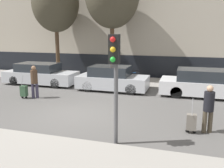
# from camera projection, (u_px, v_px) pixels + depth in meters

# --- Properties ---
(ground_plane) EXTENTS (80.00, 80.00, 0.00)m
(ground_plane) POSITION_uv_depth(u_px,v_px,m) (77.00, 114.00, 10.32)
(ground_plane) COLOR #565451
(sidewalk_near) EXTENTS (28.00, 2.50, 0.12)m
(sidewalk_near) POSITION_uv_depth(u_px,v_px,m) (20.00, 154.00, 6.79)
(sidewalk_near) COLOR gray
(sidewalk_near) RESTS_ON ground_plane
(sidewalk_far) EXTENTS (28.00, 3.00, 0.12)m
(sidewalk_far) POSITION_uv_depth(u_px,v_px,m) (121.00, 81.00, 16.86)
(sidewalk_far) COLOR gray
(sidewalk_far) RESTS_ON ground_plane
(parked_car_0) EXTENTS (4.69, 1.73, 1.36)m
(parked_car_0) POSITION_uv_depth(u_px,v_px,m) (40.00, 74.00, 15.93)
(parked_car_0) COLOR #B7BABF
(parked_car_0) RESTS_ON ground_plane
(parked_car_1) EXTENTS (4.02, 1.77, 1.40)m
(parked_car_1) POSITION_uv_depth(u_px,v_px,m) (112.00, 79.00, 14.33)
(parked_car_1) COLOR #B7BABF
(parked_car_1) RESTS_ON ground_plane
(parked_car_2) EXTENTS (4.61, 1.84, 1.42)m
(parked_car_2) POSITION_uv_depth(u_px,v_px,m) (205.00, 84.00, 12.96)
(parked_car_2) COLOR silver
(parked_car_2) RESTS_ON ground_plane
(pedestrian_left) EXTENTS (0.34, 0.34, 1.66)m
(pedestrian_left) POSITION_uv_depth(u_px,v_px,m) (34.00, 80.00, 12.54)
(pedestrian_left) COLOR #383347
(pedestrian_left) RESTS_ON ground_plane
(trolley_left) EXTENTS (0.34, 0.29, 1.19)m
(trolley_left) POSITION_uv_depth(u_px,v_px,m) (24.00, 91.00, 12.60)
(trolley_left) COLOR #335138
(trolley_left) RESTS_ON ground_plane
(pedestrian_right) EXTENTS (0.34, 0.34, 1.62)m
(pedestrian_right) POSITION_uv_depth(u_px,v_px,m) (209.00, 106.00, 8.21)
(pedestrian_right) COLOR #4C4233
(pedestrian_right) RESTS_ON ground_plane
(trolley_right) EXTENTS (0.34, 0.29, 1.19)m
(trolley_right) POSITION_uv_depth(u_px,v_px,m) (191.00, 122.00, 8.28)
(trolley_right) COLOR slate
(trolley_right) RESTS_ON ground_plane
(traffic_light) EXTENTS (0.28, 0.47, 3.26)m
(traffic_light) POSITION_uv_depth(u_px,v_px,m) (115.00, 68.00, 6.96)
(traffic_light) COLOR #515154
(traffic_light) RESTS_ON ground_plane
(parked_bicycle) EXTENTS (1.77, 0.06, 0.96)m
(parked_bicycle) POSITION_uv_depth(u_px,v_px,m) (129.00, 75.00, 16.54)
(parked_bicycle) COLOR black
(parked_bicycle) RESTS_ON sidewalk_far
(bare_tree_down_street) EXTENTS (3.29, 3.29, 7.18)m
(bare_tree_down_street) POSITION_uv_depth(u_px,v_px,m) (55.00, 3.00, 17.44)
(bare_tree_down_street) COLOR #4C3826
(bare_tree_down_street) RESTS_ON sidewalk_far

